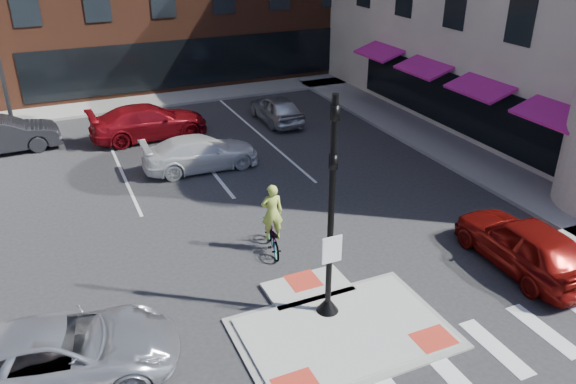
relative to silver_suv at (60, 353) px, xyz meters
name	(u,v)px	position (x,y,z in m)	size (l,w,h in m)	color
ground	(334,323)	(6.65, -0.81, -0.75)	(120.00, 120.00, 0.00)	#28282B
refuge_island	(339,327)	(6.65, -1.07, -0.70)	(5.40, 4.65, 0.13)	gray
sidewalk_e	(433,139)	(17.45, 9.19, -0.67)	(3.00, 24.00, 0.15)	gray
sidewalk_n	(205,94)	(9.65, 21.19, -0.67)	(26.00, 3.00, 0.15)	gray
signal_pole	(330,239)	(6.65, -0.42, 1.61)	(0.60, 0.60, 5.98)	black
mast_arm_signal	(84,2)	(3.17, 17.19, 5.46)	(6.10, 2.24, 8.00)	black
silver_suv	(60,353)	(0.00, 0.00, 0.00)	(2.48, 5.37, 1.49)	silver
red_sedan	(525,244)	(13.11, -0.81, 0.07)	(1.93, 4.79, 1.63)	maroon
white_pickup	(201,153)	(6.35, 10.54, -0.04)	(1.99, 4.89, 1.42)	white
bg_car_dark	(1,135)	(-1.38, 16.01, 0.08)	(1.74, 4.99, 1.64)	#27262C
bg_car_silver	(276,109)	(11.65, 14.84, -0.03)	(1.69, 4.19, 1.43)	silver
bg_car_red	(149,122)	(5.13, 15.19, 0.06)	(2.27, 5.58, 1.62)	maroon
cyclist	(272,229)	(6.56, 3.19, 0.03)	(1.02, 1.95, 2.32)	#3F3F44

